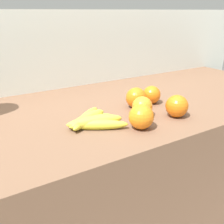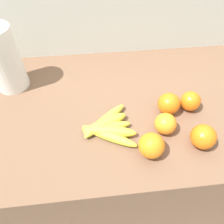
# 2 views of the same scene
# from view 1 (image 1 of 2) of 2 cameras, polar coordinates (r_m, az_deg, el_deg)

# --- Properties ---
(counter) EXTENTS (1.93, 0.71, 0.93)m
(counter) POSITION_cam_1_polar(r_m,az_deg,el_deg) (1.29, 0.11, -18.62)
(counter) COLOR brown
(counter) RESTS_ON ground
(wall_back) EXTENTS (2.33, 0.06, 1.30)m
(wall_back) POSITION_cam_1_polar(r_m,az_deg,el_deg) (1.48, -7.71, -4.71)
(wall_back) COLOR silver
(wall_back) RESTS_ON ground
(banana_bunch) EXTENTS (0.19, 0.21, 0.04)m
(banana_bunch) POSITION_cam_1_polar(r_m,az_deg,el_deg) (0.87, -4.50, -1.91)
(banana_bunch) COLOR #D1D038
(banana_bunch) RESTS_ON counter
(orange_center) EXTENTS (0.08, 0.08, 0.08)m
(orange_center) POSITION_cam_1_polar(r_m,az_deg,el_deg) (0.96, 14.04, 1.28)
(orange_center) COLOR orange
(orange_center) RESTS_ON counter
(orange_front) EXTENTS (0.08, 0.08, 0.08)m
(orange_front) POSITION_cam_1_polar(r_m,az_deg,el_deg) (0.85, 6.42, -1.04)
(orange_front) COLOR orange
(orange_front) RESTS_ON counter
(orange_far_right) EXTENTS (0.07, 0.07, 0.07)m
(orange_far_right) POSITION_cam_1_polar(r_m,az_deg,el_deg) (0.95, 6.65, 1.18)
(orange_far_right) COLOR orange
(orange_far_right) RESTS_ON counter
(orange_back_right) EXTENTS (0.08, 0.08, 0.08)m
(orange_back_right) POSITION_cam_1_polar(r_m,az_deg,el_deg) (1.03, 5.31, 3.14)
(orange_back_right) COLOR orange
(orange_back_right) RESTS_ON counter
(orange_right) EXTENTS (0.07, 0.07, 0.07)m
(orange_right) POSITION_cam_1_polar(r_m,az_deg,el_deg) (1.09, 8.68, 3.77)
(orange_right) COLOR orange
(orange_right) RESTS_ON counter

